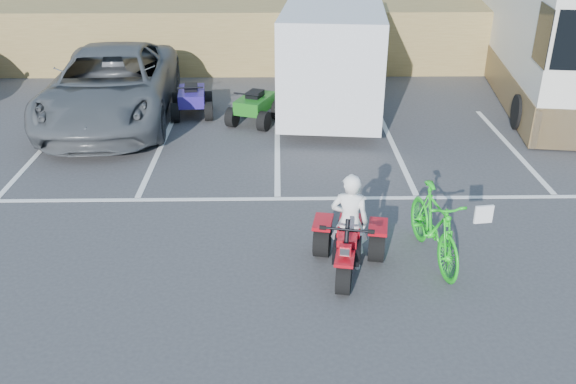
{
  "coord_description": "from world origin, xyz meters",
  "views": [
    {
      "loc": [
        0.02,
        -8.04,
        5.29
      ],
      "look_at": [
        0.17,
        0.67,
        1.0
      ],
      "focal_mm": 38.0,
      "sensor_mm": 36.0,
      "label": 1
    }
  ],
  "objects_px": {
    "rider": "(349,222)",
    "quad_atv_blue": "(193,115)",
    "grey_pickup": "(111,86)",
    "red_trike_atv": "(346,271)",
    "quad_atv_green": "(256,123)",
    "green_dirt_bike": "(434,226)",
    "cargo_trailer": "(333,52)",
    "rv_motorhome": "(544,40)"
  },
  "relations": [
    {
      "from": "grey_pickup",
      "to": "quad_atv_green",
      "type": "distance_m",
      "value": 3.78
    },
    {
      "from": "rider",
      "to": "cargo_trailer",
      "type": "distance_m",
      "value": 7.96
    },
    {
      "from": "grey_pickup",
      "to": "quad_atv_green",
      "type": "relative_size",
      "value": 4.52
    },
    {
      "from": "quad_atv_green",
      "to": "red_trike_atv",
      "type": "bearing_deg",
      "value": -55.15
    },
    {
      "from": "rv_motorhome",
      "to": "grey_pickup",
      "type": "bearing_deg",
      "value": -160.83
    },
    {
      "from": "cargo_trailer",
      "to": "rv_motorhome",
      "type": "bearing_deg",
      "value": 18.86
    },
    {
      "from": "red_trike_atv",
      "to": "grey_pickup",
      "type": "relative_size",
      "value": 0.24
    },
    {
      "from": "red_trike_atv",
      "to": "rider",
      "type": "relative_size",
      "value": 0.97
    },
    {
      "from": "rv_motorhome",
      "to": "quad_atv_green",
      "type": "relative_size",
      "value": 6.99
    },
    {
      "from": "grey_pickup",
      "to": "quad_atv_green",
      "type": "xyz_separation_m",
      "value": [
        3.66,
        -0.35,
        -0.89
      ]
    },
    {
      "from": "green_dirt_bike",
      "to": "grey_pickup",
      "type": "xyz_separation_m",
      "value": [
        -6.67,
        6.85,
        0.29
      ]
    },
    {
      "from": "red_trike_atv",
      "to": "rider",
      "type": "bearing_deg",
      "value": 90.0
    },
    {
      "from": "rv_motorhome",
      "to": "quad_atv_green",
      "type": "height_order",
      "value": "rv_motorhome"
    },
    {
      "from": "rider",
      "to": "grey_pickup",
      "type": "distance_m",
      "value": 8.82
    },
    {
      "from": "red_trike_atv",
      "to": "rv_motorhome",
      "type": "height_order",
      "value": "rv_motorhome"
    },
    {
      "from": "green_dirt_bike",
      "to": "cargo_trailer",
      "type": "xyz_separation_m",
      "value": [
        -0.97,
        7.72,
        0.92
      ]
    },
    {
      "from": "red_trike_atv",
      "to": "quad_atv_green",
      "type": "bearing_deg",
      "value": 114.04
    },
    {
      "from": "rider",
      "to": "rv_motorhome",
      "type": "distance_m",
      "value": 11.4
    },
    {
      "from": "rider",
      "to": "rv_motorhome",
      "type": "height_order",
      "value": "rv_motorhome"
    },
    {
      "from": "cargo_trailer",
      "to": "quad_atv_blue",
      "type": "height_order",
      "value": "cargo_trailer"
    },
    {
      "from": "quad_atv_blue",
      "to": "quad_atv_green",
      "type": "xyz_separation_m",
      "value": [
        1.68,
        -0.63,
        0.0
      ]
    },
    {
      "from": "rider",
      "to": "grey_pickup",
      "type": "height_order",
      "value": "grey_pickup"
    },
    {
      "from": "grey_pickup",
      "to": "quad_atv_blue",
      "type": "relative_size",
      "value": 4.55
    },
    {
      "from": "cargo_trailer",
      "to": "grey_pickup",
      "type": "bearing_deg",
      "value": -165.15
    },
    {
      "from": "red_trike_atv",
      "to": "quad_atv_blue",
      "type": "relative_size",
      "value": 1.1
    },
    {
      "from": "red_trike_atv",
      "to": "rider",
      "type": "distance_m",
      "value": 0.81
    },
    {
      "from": "green_dirt_bike",
      "to": "cargo_trailer",
      "type": "bearing_deg",
      "value": 89.42
    },
    {
      "from": "green_dirt_bike",
      "to": "quad_atv_blue",
      "type": "bearing_deg",
      "value": 115.57
    },
    {
      "from": "green_dirt_bike",
      "to": "quad_atv_green",
      "type": "xyz_separation_m",
      "value": [
        -3.01,
        6.5,
        -0.6
      ]
    },
    {
      "from": "green_dirt_bike",
      "to": "cargo_trailer",
      "type": "height_order",
      "value": "cargo_trailer"
    },
    {
      "from": "grey_pickup",
      "to": "rv_motorhome",
      "type": "relative_size",
      "value": 0.65
    },
    {
      "from": "red_trike_atv",
      "to": "rider",
      "type": "height_order",
      "value": "rider"
    },
    {
      "from": "rider",
      "to": "quad_atv_blue",
      "type": "bearing_deg",
      "value": -54.86
    },
    {
      "from": "green_dirt_bike",
      "to": "cargo_trailer",
      "type": "distance_m",
      "value": 7.84
    },
    {
      "from": "grey_pickup",
      "to": "red_trike_atv",
      "type": "bearing_deg",
      "value": -57.25
    },
    {
      "from": "rider",
      "to": "rv_motorhome",
      "type": "relative_size",
      "value": 0.16
    },
    {
      "from": "rider",
      "to": "quad_atv_green",
      "type": "xyz_separation_m",
      "value": [
        -1.65,
        6.7,
        -0.8
      ]
    },
    {
      "from": "rider",
      "to": "grey_pickup",
      "type": "bearing_deg",
      "value": -42.32
    },
    {
      "from": "quad_atv_blue",
      "to": "quad_atv_green",
      "type": "bearing_deg",
      "value": -26.12
    },
    {
      "from": "rider",
      "to": "quad_atv_blue",
      "type": "distance_m",
      "value": 8.08
    },
    {
      "from": "rider",
      "to": "quad_atv_green",
      "type": "distance_m",
      "value": 6.95
    },
    {
      "from": "cargo_trailer",
      "to": "green_dirt_bike",
      "type": "bearing_deg",
      "value": -76.67
    }
  ]
}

